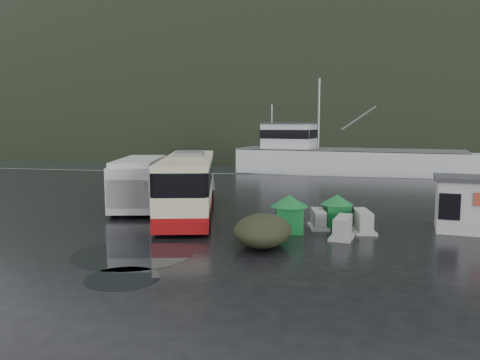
% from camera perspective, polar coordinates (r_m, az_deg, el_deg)
% --- Properties ---
extents(ground, '(160.00, 160.00, 0.00)m').
position_cam_1_polar(ground, '(22.12, -3.05, -4.93)').
color(ground, black).
rests_on(ground, ground).
extents(harbor_water, '(300.00, 180.00, 0.02)m').
position_cam_1_polar(harbor_water, '(131.07, 9.96, 4.81)').
color(harbor_water, black).
rests_on(harbor_water, ground).
extents(quay_edge, '(160.00, 0.60, 1.50)m').
position_cam_1_polar(quay_edge, '(41.52, 4.35, 0.61)').
color(quay_edge, '#999993').
rests_on(quay_edge, ground).
extents(headland, '(780.00, 540.00, 570.00)m').
position_cam_1_polar(headland, '(270.93, 13.43, 5.75)').
color(headland, black).
rests_on(headland, ground).
extents(coach_bus, '(5.49, 11.32, 3.10)m').
position_cam_1_polar(coach_bus, '(24.06, -6.21, -4.00)').
color(coach_bus, beige).
rests_on(coach_bus, ground).
extents(white_van, '(3.69, 6.80, 2.70)m').
position_cam_1_polar(white_van, '(25.88, -12.01, -3.34)').
color(white_van, silver).
rests_on(white_van, ground).
extents(waste_bin_left, '(1.27, 1.27, 1.45)m').
position_cam_1_polar(waste_bin_left, '(21.18, 11.67, -5.60)').
color(waste_bin_left, '#126A2A').
rests_on(waste_bin_left, ground).
extents(waste_bin_right, '(1.32, 1.32, 1.59)m').
position_cam_1_polar(waste_bin_right, '(19.85, 5.99, -6.34)').
color(waste_bin_right, '#126A2A').
rests_on(waste_bin_right, ground).
extents(dome_tent, '(2.14, 2.99, 1.17)m').
position_cam_1_polar(dome_tent, '(17.62, 2.77, -8.01)').
color(dome_tent, '#282C1A').
rests_on(dome_tent, ground).
extents(ticket_kiosk, '(3.27, 2.66, 2.34)m').
position_cam_1_polar(ticket_kiosk, '(22.11, 26.22, -5.65)').
color(ticket_kiosk, beige).
rests_on(ticket_kiosk, ground).
extents(jersey_barrier_a, '(1.09, 1.72, 0.80)m').
position_cam_1_polar(jersey_barrier_a, '(20.81, 9.51, -5.77)').
color(jersey_barrier_a, '#999993').
rests_on(jersey_barrier_a, ground).
extents(jersey_barrier_b, '(1.11, 1.81, 0.85)m').
position_cam_1_polar(jersey_barrier_b, '(19.25, 12.37, -6.88)').
color(jersey_barrier_b, '#999993').
rests_on(jersey_barrier_b, ground).
extents(jersey_barrier_c, '(1.20, 1.91, 0.89)m').
position_cam_1_polar(jersey_barrier_c, '(20.57, 14.67, -6.06)').
color(jersey_barrier_c, '#999993').
rests_on(jersey_barrier_c, ground).
extents(fishing_trawler, '(26.95, 9.83, 10.55)m').
position_cam_1_polar(fishing_trawler, '(48.99, 12.93, 1.41)').
color(fishing_trawler, silver).
rests_on(fishing_trawler, ground).
extents(puddles, '(4.21, 5.73, 0.01)m').
position_cam_1_polar(puddles, '(16.45, -13.06, -9.26)').
color(puddles, black).
rests_on(puddles, ground).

